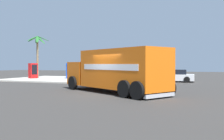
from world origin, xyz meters
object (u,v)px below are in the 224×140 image
object	(u,v)px
palm_tree_far	(38,49)
delivery_truck	(116,70)
sedan_white	(174,76)
vending_machine_blue	(70,71)
pickup_maroon	(99,76)
vending_machine_red	(33,71)

from	to	relation	value
palm_tree_far	delivery_truck	bearing A→B (deg)	-127.09
sedan_white	vending_machine_blue	bearing A→B (deg)	90.81
pickup_maroon	palm_tree_far	xyz separation A→B (m)	(3.13, 9.80, 3.08)
pickup_maroon	palm_tree_far	distance (m)	10.74
vending_machine_red	sedan_white	bearing A→B (deg)	-83.56
vending_machine_red	palm_tree_far	size ratio (longest dim) A/B	0.35
pickup_maroon	sedan_white	size ratio (longest dim) A/B	1.18
sedan_white	palm_tree_far	world-z (taller)	palm_tree_far
vending_machine_red	vending_machine_blue	size ratio (longest dim) A/B	1.00
pickup_maroon	sedan_white	distance (m)	8.01
vending_machine_red	vending_machine_blue	world-z (taller)	same
vending_machine_red	palm_tree_far	world-z (taller)	palm_tree_far
delivery_truck	pickup_maroon	bearing A→B (deg)	31.01
delivery_truck	palm_tree_far	bearing A→B (deg)	52.91
vending_machine_blue	palm_tree_far	xyz separation A→B (m)	(-0.78, 4.19, 2.74)
delivery_truck	pickup_maroon	xyz separation A→B (m)	(7.84, 4.71, -0.76)
delivery_truck	vending_machine_red	size ratio (longest dim) A/B	4.62
pickup_maroon	palm_tree_far	bearing A→B (deg)	72.29
delivery_truck	vending_machine_blue	bearing A→B (deg)	41.29
delivery_truck	sedan_white	xyz separation A→B (m)	(11.93, -2.17, -0.86)
delivery_truck	sedan_white	world-z (taller)	delivery_truck
vending_machine_red	palm_tree_far	bearing A→B (deg)	0.18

